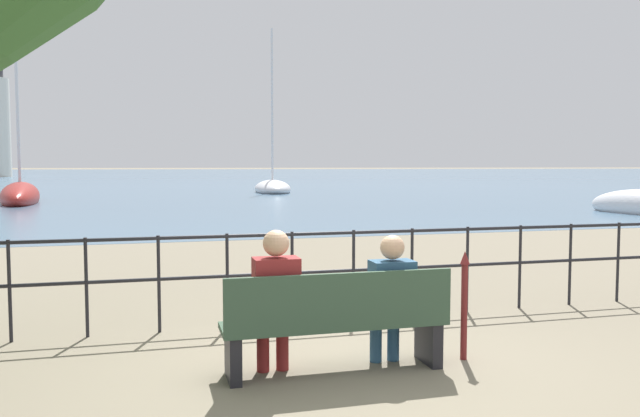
{
  "coord_description": "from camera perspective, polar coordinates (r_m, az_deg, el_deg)",
  "views": [
    {
      "loc": [
        -1.51,
        -5.13,
        1.8
      ],
      "look_at": [
        0.0,
        0.5,
        1.39
      ],
      "focal_mm": 35.0,
      "sensor_mm": 36.0,
      "label": 1
    }
  ],
  "objects": [
    {
      "name": "ground_plane",
      "position": [
        5.64,
        1.36,
        -14.63
      ],
      "size": [
        1000.0,
        1000.0,
        0.0
      ],
      "primitive_type": "plane",
      "color": "#7A705B"
    },
    {
      "name": "harbor_water",
      "position": [
        164.92,
        -14.55,
        3.2
      ],
      "size": [
        600.0,
        300.0,
        0.01
      ],
      "color": "slate",
      "rests_on": "ground_plane"
    },
    {
      "name": "park_bench",
      "position": [
        5.45,
        1.57,
        -10.46
      ],
      "size": [
        1.98,
        0.45,
        0.9
      ],
      "color": "#334C38",
      "rests_on": "ground_plane"
    },
    {
      "name": "seated_person_left",
      "position": [
        5.35,
        -4.09,
        -7.96
      ],
      "size": [
        0.38,
        0.35,
        1.26
      ],
      "color": "maroon",
      "rests_on": "ground_plane"
    },
    {
      "name": "seated_person_right",
      "position": [
        5.65,
        6.46,
        -7.72
      ],
      "size": [
        0.38,
        0.35,
        1.18
      ],
      "color": "navy",
      "rests_on": "ground_plane"
    },
    {
      "name": "promenade_railing",
      "position": [
        7.1,
        -2.57,
        -4.99
      ],
      "size": [
        11.77,
        0.04,
        1.05
      ],
      "color": "black",
      "rests_on": "ground_plane"
    },
    {
      "name": "closed_umbrella",
      "position": [
        5.96,
        13.06,
        -8.09
      ],
      "size": [
        0.09,
        0.09,
        1.01
      ],
      "color": "maroon",
      "rests_on": "ground_plane"
    },
    {
      "name": "sailboat_0",
      "position": [
        42.12,
        -4.36,
        1.89
      ],
      "size": [
        3.07,
        7.03,
        11.25
      ],
      "rotation": [
        0.0,
        0.0,
        -0.11
      ],
      "color": "silver",
      "rests_on": "ground_plane"
    },
    {
      "name": "sailboat_3",
      "position": [
        34.05,
        -25.72,
        1.05
      ],
      "size": [
        3.02,
        8.99,
        8.46
      ],
      "rotation": [
        0.0,
        0.0,
        0.15
      ],
      "color": "maroon",
      "rests_on": "ground_plane"
    }
  ]
}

